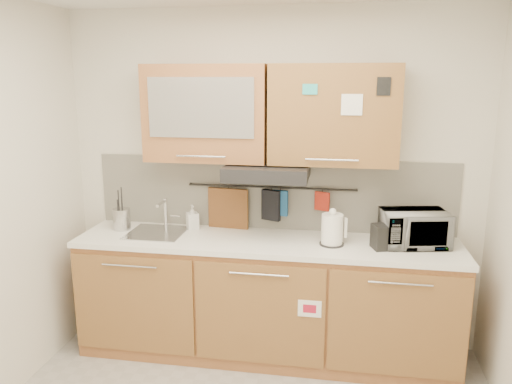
% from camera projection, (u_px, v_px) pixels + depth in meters
% --- Properties ---
extents(wall_back, '(3.20, 0.00, 3.20)m').
position_uv_depth(wall_back, '(272.00, 181.00, 3.88)').
color(wall_back, silver).
rests_on(wall_back, ground).
extents(base_cabinet, '(2.80, 0.64, 0.88)m').
position_uv_depth(base_cabinet, '(266.00, 304.00, 3.79)').
color(base_cabinet, '#AF6E3E').
rests_on(base_cabinet, floor).
extents(countertop, '(2.82, 0.62, 0.04)m').
position_uv_depth(countertop, '(266.00, 242.00, 3.68)').
color(countertop, white).
rests_on(countertop, base_cabinet).
extents(backsplash, '(2.80, 0.02, 0.56)m').
position_uv_depth(backsplash, '(272.00, 194.00, 3.89)').
color(backsplash, silver).
rests_on(backsplash, countertop).
extents(upper_cabinets, '(1.82, 0.37, 0.70)m').
position_uv_depth(upper_cabinets, '(269.00, 114.00, 3.60)').
color(upper_cabinets, '#AF6E3E').
rests_on(upper_cabinets, wall_back).
extents(range_hood, '(0.60, 0.46, 0.10)m').
position_uv_depth(range_hood, '(267.00, 172.00, 3.62)').
color(range_hood, black).
rests_on(range_hood, upper_cabinets).
extents(sink, '(0.42, 0.40, 0.26)m').
position_uv_depth(sink, '(157.00, 233.00, 3.83)').
color(sink, silver).
rests_on(sink, countertop).
extents(utensil_rail, '(1.30, 0.02, 0.02)m').
position_uv_depth(utensil_rail, '(271.00, 187.00, 3.84)').
color(utensil_rail, black).
rests_on(utensil_rail, backsplash).
extents(utensil_crock, '(0.18, 0.18, 0.34)m').
position_uv_depth(utensil_crock, '(122.00, 219.00, 3.90)').
color(utensil_crock, '#B2B3B7').
rests_on(utensil_crock, countertop).
extents(kettle, '(0.20, 0.19, 0.27)m').
position_uv_depth(kettle, '(332.00, 230.00, 3.54)').
color(kettle, white).
rests_on(kettle, countertop).
extents(toaster, '(0.26, 0.20, 0.17)m').
position_uv_depth(toaster, '(389.00, 236.00, 3.47)').
color(toaster, black).
rests_on(toaster, countertop).
extents(microwave, '(0.50, 0.39, 0.25)m').
position_uv_depth(microwave, '(414.00, 228.00, 3.53)').
color(microwave, '#999999').
rests_on(microwave, countertop).
extents(soap_bottle, '(0.12, 0.12, 0.19)m').
position_uv_depth(soap_bottle, '(192.00, 217.00, 3.92)').
color(soap_bottle, '#999999').
rests_on(soap_bottle, countertop).
extents(cutting_board, '(0.33, 0.06, 0.40)m').
position_uv_depth(cutting_board, '(228.00, 213.00, 3.93)').
color(cutting_board, brown).
rests_on(cutting_board, utensil_rail).
extents(oven_mitt, '(0.12, 0.05, 0.20)m').
position_uv_depth(oven_mitt, '(280.00, 203.00, 3.85)').
color(oven_mitt, '#1F548E').
rests_on(oven_mitt, utensil_rail).
extents(dark_pouch, '(0.16, 0.10, 0.24)m').
position_uv_depth(dark_pouch, '(271.00, 205.00, 3.86)').
color(dark_pouch, black).
rests_on(dark_pouch, utensil_rail).
extents(pot_holder, '(0.11, 0.06, 0.14)m').
position_uv_depth(pot_holder, '(322.00, 201.00, 3.79)').
color(pot_holder, '#A92516').
rests_on(pot_holder, utensil_rail).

